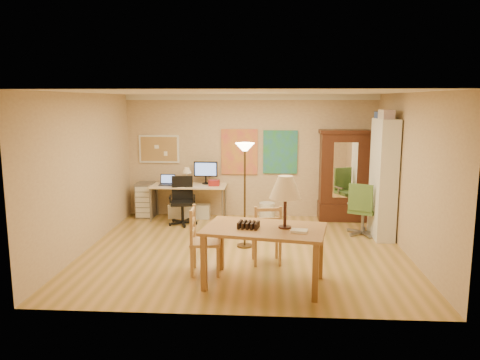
# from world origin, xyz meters

# --- Properties ---
(floor) EXTENTS (5.50, 5.50, 0.00)m
(floor) POSITION_xyz_m (0.00, 0.00, 0.00)
(floor) COLOR olive
(floor) RESTS_ON ground
(crown_molding) EXTENTS (5.50, 0.08, 0.12)m
(crown_molding) POSITION_xyz_m (0.00, 2.46, 2.64)
(crown_molding) COLOR white
(crown_molding) RESTS_ON floor
(corkboard) EXTENTS (0.90, 0.04, 0.62)m
(corkboard) POSITION_xyz_m (-2.05, 2.47, 1.50)
(corkboard) COLOR #A0794B
(corkboard) RESTS_ON floor
(art_panel_left) EXTENTS (0.80, 0.04, 1.00)m
(art_panel_left) POSITION_xyz_m (-0.25, 2.47, 1.45)
(art_panel_left) COLOR gold
(art_panel_left) RESTS_ON floor
(art_panel_right) EXTENTS (0.75, 0.04, 0.95)m
(art_panel_right) POSITION_xyz_m (0.65, 2.47, 1.45)
(art_panel_right) COLOR teal
(art_panel_right) RESTS_ON floor
(dining_table) EXTENTS (1.81, 1.27, 1.56)m
(dining_table) POSITION_xyz_m (0.46, -1.50, 0.99)
(dining_table) COLOR brown
(dining_table) RESTS_ON floor
(ladder_chair_back) EXTENTS (0.50, 0.48, 0.97)m
(ladder_chair_back) POSITION_xyz_m (0.39, -0.63, 0.45)
(ladder_chair_back) COLOR #A2764A
(ladder_chair_back) RESTS_ON floor
(ladder_chair_left) EXTENTS (0.47, 0.49, 1.01)m
(ladder_chair_left) POSITION_xyz_m (-0.56, -1.10, 0.47)
(ladder_chair_left) COLOR #A2764A
(ladder_chair_left) RESTS_ON floor
(torchiere_lamp) EXTENTS (0.34, 0.34, 1.85)m
(torchiere_lamp) POSITION_xyz_m (-0.01, 0.21, 1.48)
(torchiere_lamp) COLOR #41321A
(torchiere_lamp) RESTS_ON floor
(computer_desk) EXTENTS (1.65, 0.72, 1.25)m
(computer_desk) POSITION_xyz_m (-1.31, 2.16, 0.46)
(computer_desk) COLOR beige
(computer_desk) RESTS_ON floor
(office_chair_black) EXTENTS (0.61, 0.61, 1.00)m
(office_chair_black) POSITION_xyz_m (-1.40, 1.67, 0.27)
(office_chair_black) COLOR black
(office_chair_black) RESTS_ON floor
(office_chair_green) EXTENTS (0.63, 0.63, 1.03)m
(office_chair_green) POSITION_xyz_m (2.21, 1.08, 0.27)
(office_chair_green) COLOR slate
(office_chair_green) RESTS_ON floor
(drawer_cart) EXTENTS (0.39, 0.46, 0.77)m
(drawer_cart) POSITION_xyz_m (-2.33, 2.22, 0.39)
(drawer_cart) COLOR slate
(drawer_cart) RESTS_ON floor
(armoire) EXTENTS (1.06, 0.50, 1.95)m
(armoire) POSITION_xyz_m (2.00, 2.24, 0.85)
(armoire) COLOR #34170E
(armoire) RESTS_ON floor
(bookshelf) EXTENTS (0.34, 0.90, 2.24)m
(bookshelf) POSITION_xyz_m (2.55, 0.99, 1.11)
(bookshelf) COLOR white
(bookshelf) RESTS_ON floor
(wastebin) EXTENTS (0.33, 0.33, 0.42)m
(wastebin) POSITION_xyz_m (0.37, 1.96, 0.21)
(wastebin) COLOR silver
(wastebin) RESTS_ON floor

